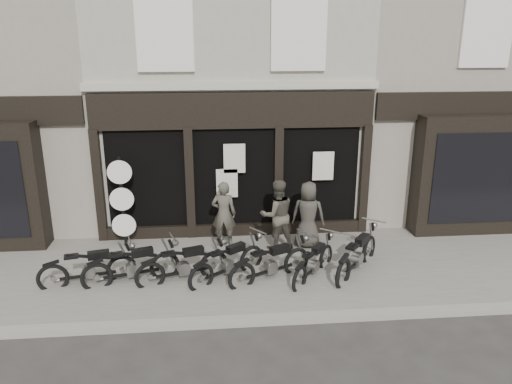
{
  "coord_description": "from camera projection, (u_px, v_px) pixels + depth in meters",
  "views": [
    {
      "loc": [
        -0.55,
        -9.52,
        5.26
      ],
      "look_at": [
        0.44,
        1.6,
        1.72
      ],
      "focal_mm": 35.0,
      "sensor_mm": 36.0,
      "label": 1
    }
  ],
  "objects": [
    {
      "name": "ground_plane",
      "position": [
        242.0,
        292.0,
        10.67
      ],
      "size": [
        90.0,
        90.0,
        0.0
      ],
      "primitive_type": "plane",
      "color": "#2D2B28",
      "rests_on": "ground"
    },
    {
      "name": "pavement",
      "position": [
        240.0,
        270.0,
        11.51
      ],
      "size": [
        30.0,
        4.2,
        0.12
      ],
      "primitive_type": "cube",
      "color": "#69635C",
      "rests_on": "ground_plane"
    },
    {
      "name": "kerb",
      "position": [
        246.0,
        321.0,
        9.46
      ],
      "size": [
        30.0,
        0.25,
        0.13
      ],
      "primitive_type": "cube",
      "color": "gray",
      "rests_on": "ground_plane"
    },
    {
      "name": "central_building",
      "position": [
        229.0,
        75.0,
        15.09
      ],
      "size": [
        7.3,
        6.22,
        8.34
      ],
      "color": "#A9A091",
      "rests_on": "ground"
    },
    {
      "name": "neighbour_left",
      "position": [
        11.0,
        78.0,
        14.51
      ],
      "size": [
        5.6,
        6.73,
        8.34
      ],
      "color": "gray",
      "rests_on": "ground"
    },
    {
      "name": "neighbour_right",
      "position": [
        432.0,
        75.0,
        15.59
      ],
      "size": [
        5.6,
        6.73,
        8.34
      ],
      "color": "gray",
      "rests_on": "ground"
    },
    {
      "name": "motorcycle_0",
      "position": [
        89.0,
        271.0,
        10.74
      ],
      "size": [
        2.05,
        0.78,
        1.0
      ],
      "rotation": [
        0.0,
        0.0,
        0.23
      ],
      "color": "black",
      "rests_on": "ground"
    },
    {
      "name": "motorcycle_1",
      "position": [
        133.0,
        269.0,
        10.81
      ],
      "size": [
        2.07,
        0.9,
        1.02
      ],
      "rotation": [
        0.0,
        0.0,
        0.29
      ],
      "color": "black",
      "rests_on": "ground"
    },
    {
      "name": "motorcycle_2",
      "position": [
        184.0,
        267.0,
        10.88
      ],
      "size": [
        2.02,
        0.94,
        1.01
      ],
      "rotation": [
        0.0,
        0.0,
        0.32
      ],
      "color": "black",
      "rests_on": "ground"
    },
    {
      "name": "motorcycle_3",
      "position": [
        228.0,
        265.0,
        11.01
      ],
      "size": [
        1.78,
        1.44,
        0.99
      ],
      "rotation": [
        0.0,
        0.0,
        0.64
      ],
      "color": "black",
      "rests_on": "ground"
    },
    {
      "name": "motorcycle_4",
      "position": [
        271.0,
        266.0,
        10.94
      ],
      "size": [
        1.94,
        1.21,
        1.01
      ],
      "rotation": [
        0.0,
        0.0,
        0.47
      ],
      "color": "black",
      "rests_on": "ground"
    },
    {
      "name": "motorcycle_5",
      "position": [
        314.0,
        265.0,
        11.08
      ],
      "size": [
        1.35,
        1.64,
        0.92
      ],
      "rotation": [
        0.0,
        0.0,
        0.92
      ],
      "color": "black",
      "rests_on": "ground"
    },
    {
      "name": "motorcycle_6",
      "position": [
        357.0,
        258.0,
        11.3
      ],
      "size": [
        1.57,
        1.87,
        1.05
      ],
      "rotation": [
        0.0,
        0.0,
        0.9
      ],
      "color": "black",
      "rests_on": "ground"
    },
    {
      "name": "man_left",
      "position": [
        224.0,
        214.0,
        12.48
      ],
      "size": [
        0.66,
        0.48,
        1.69
      ],
      "primitive_type": "imported",
      "rotation": [
        0.0,
        0.0,
        3.01
      ],
      "color": "#47443A",
      "rests_on": "pavement"
    },
    {
      "name": "man_centre",
      "position": [
        277.0,
        215.0,
        12.29
      ],
      "size": [
        0.97,
        0.82,
        1.78
      ],
      "primitive_type": "imported",
      "rotation": [
        0.0,
        0.0,
        3.33
      ],
      "color": "#474339",
      "rests_on": "pavement"
    },
    {
      "name": "man_right",
      "position": [
        308.0,
        215.0,
        12.41
      ],
      "size": [
        0.95,
        0.76,
        1.7
      ],
      "primitive_type": "imported",
      "rotation": [
        0.0,
        0.0,
        2.85
      ],
      "color": "#37332E",
      "rests_on": "pavement"
    },
    {
      "name": "advert_sign_post",
      "position": [
        123.0,
        206.0,
        12.37
      ],
      "size": [
        0.6,
        0.38,
        2.44
      ],
      "rotation": [
        0.0,
        0.0,
        0.07
      ],
      "color": "black",
      "rests_on": "ground"
    }
  ]
}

